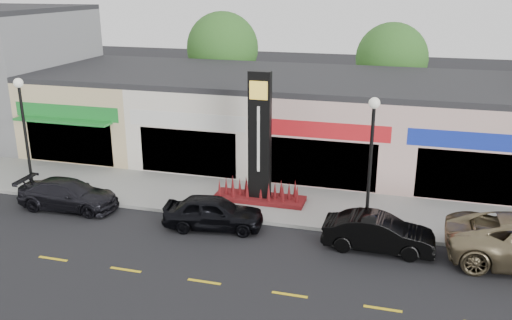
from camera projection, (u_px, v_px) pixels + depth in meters
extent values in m
plane|color=black|center=(162.00, 234.00, 22.10)|extent=(120.00, 120.00, 0.00)
cube|color=gray|center=(200.00, 194.00, 26.05)|extent=(52.00, 4.30, 0.15)
cube|color=gray|center=(182.00, 212.00, 24.00)|extent=(52.00, 0.20, 0.15)
cube|color=tan|center=(114.00, 108.00, 34.09)|extent=(7.00, 10.00, 4.50)
cube|color=#262628|center=(111.00, 70.00, 33.34)|extent=(7.00, 10.00, 0.30)
cube|color=black|center=(70.00, 142.00, 29.83)|extent=(5.25, 0.10, 2.40)
cube|color=#1C7F2D|center=(67.00, 112.00, 29.30)|extent=(6.30, 0.12, 0.80)
cube|color=#1C7F2D|center=(62.00, 121.00, 29.01)|extent=(5.60, 0.90, 0.12)
cube|color=silver|center=(219.00, 115.00, 32.29)|extent=(7.00, 10.00, 4.50)
cube|color=#262628|center=(218.00, 75.00, 31.54)|extent=(7.00, 10.00, 0.30)
cube|color=black|center=(188.00, 152.00, 28.03)|extent=(5.25, 0.10, 2.40)
cube|color=silver|center=(187.00, 120.00, 27.50)|extent=(6.30, 0.12, 0.80)
cube|color=beige|center=(337.00, 123.00, 30.50)|extent=(7.00, 10.00, 4.50)
cube|color=#262628|center=(339.00, 80.00, 29.74)|extent=(7.00, 10.00, 0.30)
cube|color=black|center=(322.00, 164.00, 26.24)|extent=(5.25, 0.10, 2.40)
cube|color=red|center=(323.00, 130.00, 25.70)|extent=(6.30, 0.12, 0.80)
cube|color=beige|center=(469.00, 131.00, 28.70)|extent=(7.00, 10.00, 4.50)
cube|color=#262628|center=(474.00, 87.00, 27.95)|extent=(7.00, 10.00, 0.30)
cube|color=black|center=(476.00, 177.00, 24.44)|extent=(5.25, 0.10, 2.40)
cube|color=#192EAF|center=(481.00, 141.00, 23.91)|extent=(6.30, 0.12, 0.80)
cylinder|color=#382619|center=(223.00, 97.00, 40.46)|extent=(0.36, 0.36, 3.15)
sphere|color=#2C5B1C|center=(222.00, 48.00, 39.31)|extent=(5.20, 5.20, 5.20)
cylinder|color=#382619|center=(388.00, 108.00, 37.41)|extent=(0.36, 0.36, 2.97)
sphere|color=#2C5B1C|center=(392.00, 58.00, 36.34)|extent=(4.80, 4.80, 4.80)
cylinder|color=black|center=(33.00, 187.00, 26.34)|extent=(0.32, 0.32, 0.30)
cylinder|color=black|center=(26.00, 138.00, 25.56)|extent=(0.14, 0.14, 5.00)
sphere|color=silver|center=(18.00, 83.00, 24.75)|extent=(0.44, 0.44, 0.44)
cylinder|color=black|center=(366.00, 225.00, 22.24)|extent=(0.32, 0.32, 0.30)
cylinder|color=black|center=(370.00, 167.00, 21.45)|extent=(0.14, 0.14, 5.00)
sphere|color=silver|center=(374.00, 103.00, 20.64)|extent=(0.44, 0.44, 0.44)
cube|color=#4E0D14|center=(260.00, 198.00, 25.09)|extent=(4.20, 1.30, 0.20)
cube|color=black|center=(260.00, 138.00, 24.18)|extent=(1.00, 0.40, 6.00)
cube|color=yellow|center=(258.00, 90.00, 23.29)|extent=(0.80, 0.05, 0.80)
cube|color=silver|center=(258.00, 140.00, 23.98)|extent=(0.12, 0.04, 3.00)
imported|color=black|center=(68.00, 195.00, 24.43)|extent=(2.01, 4.64, 1.33)
imported|color=black|center=(213.00, 212.00, 22.44)|extent=(2.27, 4.35, 1.41)
imported|color=black|center=(378.00, 233.00, 20.63)|extent=(1.53, 4.22, 1.38)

